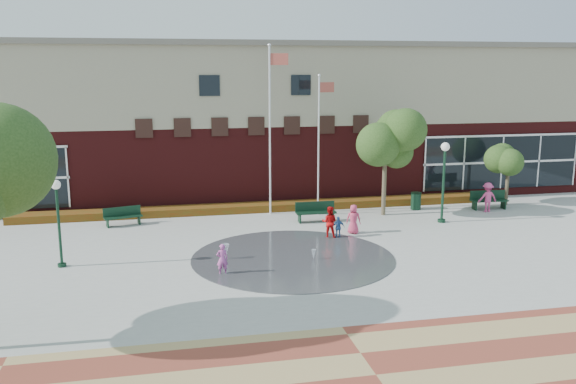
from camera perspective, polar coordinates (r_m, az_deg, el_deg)
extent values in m
plane|color=#666056|center=(22.59, 2.11, -8.49)|extent=(120.00, 120.00, 0.00)
cube|color=#A8A8A0|center=(26.28, 0.00, -5.55)|extent=(46.00, 18.00, 0.01)
cube|color=brown|center=(16.47, 8.23, -16.62)|extent=(46.00, 6.00, 0.01)
cylinder|color=#383A3D|center=(25.35, 0.47, -6.20)|extent=(8.40, 8.40, 0.01)
cube|color=#4E1314|center=(38.82, -4.10, 3.42)|extent=(44.00, 10.00, 4.50)
cube|color=gray|center=(38.44, -4.20, 10.08)|extent=(44.00, 10.00, 4.50)
cube|color=slate|center=(38.45, -4.25, 13.50)|extent=(44.40, 10.40, 0.30)
cube|color=black|center=(39.13, 19.33, 2.66)|extent=(10.00, 0.12, 3.19)
cube|color=black|center=(33.18, -7.36, 9.85)|extent=(1.10, 0.10, 1.10)
cube|color=black|center=(33.95, 1.21, 9.98)|extent=(1.10, 0.10, 1.10)
cube|color=#9B1807|center=(33.50, -2.67, -1.79)|extent=(26.00, 1.20, 0.40)
cylinder|color=white|center=(32.02, -1.71, 5.58)|extent=(0.11, 0.11, 8.80)
sphere|color=white|center=(31.86, -1.76, 13.57)|extent=(0.17, 0.17, 0.17)
cube|color=#AB4A3E|center=(31.82, -0.86, 12.32)|extent=(0.94, 0.26, 0.59)
cylinder|color=white|center=(31.98, 2.87, 4.21)|extent=(0.09, 0.09, 7.30)
sphere|color=white|center=(31.72, 2.94, 10.85)|extent=(0.15, 0.15, 0.15)
cube|color=#AB4A3E|center=(31.90, 3.63, 9.75)|extent=(0.84, 0.15, 0.51)
cylinder|color=#12311F|center=(25.44, -20.62, -3.21)|extent=(0.11, 0.11, 3.16)
cylinder|color=#12311F|center=(25.85, -20.38, -6.44)|extent=(0.33, 0.33, 0.15)
sphere|color=white|center=(25.07, -20.90, 0.65)|extent=(0.37, 0.37, 0.37)
cylinder|color=#12311F|center=(31.59, 14.32, 0.45)|extent=(0.13, 0.13, 3.69)
cylinder|color=#12311F|center=(31.97, 14.16, -2.64)|extent=(0.39, 0.39, 0.17)
sphere|color=white|center=(31.28, 14.50, 4.12)|extent=(0.43, 0.43, 0.43)
cube|color=#12311F|center=(31.35, -15.17, -2.26)|extent=(1.93, 0.98, 0.06)
cube|color=#12311F|center=(31.51, -15.28, -1.75)|extent=(1.81, 0.53, 0.46)
cube|color=#12311F|center=(30.98, 2.63, -1.93)|extent=(2.06, 0.60, 0.07)
cube|color=#12311F|center=(31.16, 2.52, -1.35)|extent=(2.05, 0.08, 0.51)
cube|color=#12311F|center=(35.52, 18.31, -0.75)|extent=(2.09, 0.67, 0.07)
cube|color=#12311F|center=(35.69, 18.16, -0.26)|extent=(2.06, 0.16, 0.51)
cylinder|color=#12311F|center=(34.42, 11.87, -0.88)|extent=(0.56, 0.56, 0.93)
cylinder|color=black|center=(34.32, 11.90, -0.09)|extent=(0.60, 0.60, 0.06)
cylinder|color=#483D2B|center=(32.60, 8.98, 0.69)|extent=(0.23, 0.23, 3.33)
cylinder|color=#483D2B|center=(36.91, 19.80, 0.57)|extent=(0.20, 0.20, 2.26)
cone|color=white|center=(25.30, -5.86, -6.32)|extent=(0.32, 0.32, 0.62)
cone|color=white|center=(25.12, 2.40, -6.40)|extent=(0.19, 0.19, 0.42)
imported|color=#C24FA6|center=(23.41, -6.17, -6.27)|extent=(0.46, 0.32, 1.20)
imported|color=red|center=(28.22, 3.90, -2.82)|extent=(0.89, 0.81, 1.48)
imported|color=#D03B61|center=(28.98, 6.15, -2.55)|extent=(0.81, 0.68, 1.41)
imported|color=#2E5C9F|center=(28.19, 4.73, -3.32)|extent=(0.60, 0.25, 1.03)
imported|color=#DE4586|center=(34.81, 18.17, -0.48)|extent=(1.06, 0.61, 1.63)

